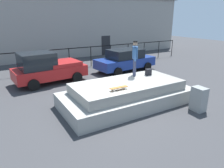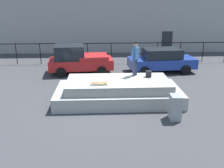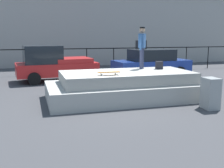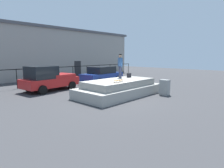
% 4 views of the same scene
% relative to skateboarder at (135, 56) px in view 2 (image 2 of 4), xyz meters
% --- Properties ---
extents(ground_plane, '(60.00, 60.00, 0.00)m').
position_rel_skateboarder_xyz_m(ground_plane, '(-1.82, -0.88, -2.07)').
color(ground_plane, '#38383A').
extents(concrete_ledge, '(6.08, 2.94, 1.07)m').
position_rel_skateboarder_xyz_m(concrete_ledge, '(-0.91, -0.73, -1.58)').
color(concrete_ledge, '#9E9B93').
rests_on(concrete_ledge, ground_plane).
extents(skateboarder, '(0.50, 0.72, 1.72)m').
position_rel_skateboarder_xyz_m(skateboarder, '(0.00, 0.00, 0.00)').
color(skateboarder, '#2D334C').
rests_on(skateboarder, concrete_ledge).
extents(skateboard, '(0.80, 0.24, 0.12)m').
position_rel_skateboarder_xyz_m(skateboard, '(-1.83, -1.43, -0.90)').
color(skateboard, brown).
rests_on(skateboard, concrete_ledge).
extents(backpack, '(0.31, 0.24, 0.32)m').
position_rel_skateboarder_xyz_m(backpack, '(0.65, -0.31, -0.84)').
color(backpack, black).
rests_on(backpack, concrete_ledge).
extents(car_red_pickup_near, '(4.42, 2.43, 1.92)m').
position_rel_skateboarder_xyz_m(car_red_pickup_near, '(-3.25, 4.48, -1.14)').
color(car_red_pickup_near, '#B21E1E').
rests_on(car_red_pickup_near, ground_plane).
extents(car_blue_sedan_mid, '(4.67, 2.42, 1.63)m').
position_rel_skateboarder_xyz_m(car_blue_sedan_mid, '(2.49, 4.48, -1.24)').
color(car_blue_sedan_mid, navy).
rests_on(car_blue_sedan_mid, ground_plane).
extents(utility_box, '(0.47, 0.62, 1.06)m').
position_rel_skateboarder_xyz_m(utility_box, '(1.32, -2.90, -1.54)').
color(utility_box, gray).
rests_on(utility_box, ground_plane).
extents(fence_row, '(24.06, 0.06, 1.62)m').
position_rel_skateboarder_xyz_m(fence_row, '(-1.82, 7.21, -0.94)').
color(fence_row, black).
rests_on(fence_row, ground_plane).
extents(warehouse_building, '(32.72, 6.94, 6.09)m').
position_rel_skateboarder_xyz_m(warehouse_building, '(-1.82, 14.57, 0.98)').
color(warehouse_building, gray).
rests_on(warehouse_building, ground_plane).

